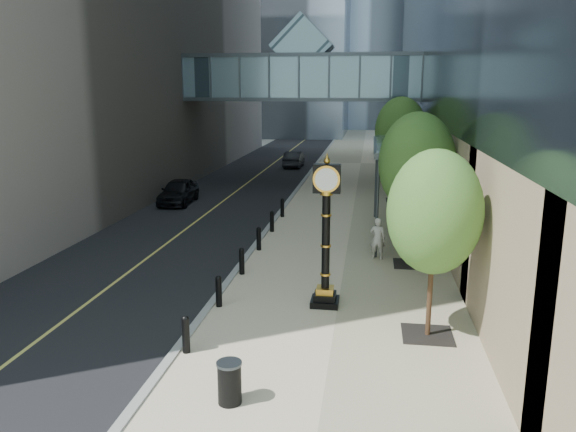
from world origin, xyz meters
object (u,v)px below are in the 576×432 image
(street_clock, at_px, (326,243))
(car_near, at_px, (178,191))
(car_far, at_px, (294,159))
(pedestrian, at_px, (378,238))
(trash_bin, at_px, (230,384))

(street_clock, relative_size, car_near, 1.09)
(car_near, height_order, car_far, car_near)
(car_near, bearing_deg, street_clock, -59.28)
(pedestrian, distance_m, car_far, 27.77)
(pedestrian, bearing_deg, street_clock, 81.72)
(pedestrian, distance_m, car_near, 15.33)
(street_clock, distance_m, car_near, 18.17)
(car_near, bearing_deg, car_far, 71.67)
(pedestrian, xyz_separation_m, car_near, (-11.72, 9.87, -0.16))
(pedestrian, relative_size, car_far, 0.41)
(pedestrian, bearing_deg, trash_bin, 83.28)
(car_far, bearing_deg, trash_bin, 95.63)
(trash_bin, distance_m, pedestrian, 11.67)
(trash_bin, bearing_deg, car_near, 111.92)
(street_clock, distance_m, pedestrian, 5.60)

